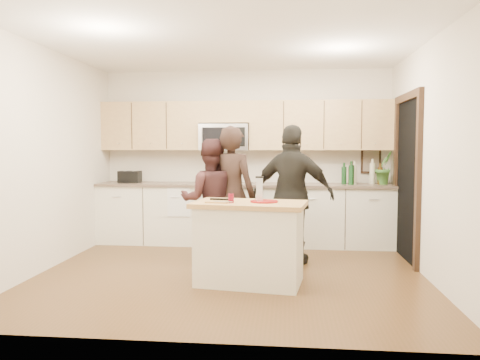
# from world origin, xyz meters

# --- Properties ---
(floor) EXTENTS (4.50, 4.50, 0.00)m
(floor) POSITION_xyz_m (0.00, 0.00, 0.00)
(floor) COLOR #50331B
(floor) RESTS_ON ground
(room_shell) EXTENTS (4.52, 4.02, 2.71)m
(room_shell) POSITION_xyz_m (0.00, 0.00, 1.73)
(room_shell) COLOR beige
(room_shell) RESTS_ON ground
(back_cabinetry) EXTENTS (4.50, 0.66, 0.94)m
(back_cabinetry) POSITION_xyz_m (0.00, 1.69, 0.47)
(back_cabinetry) COLOR silver
(back_cabinetry) RESTS_ON ground
(upper_cabinetry) EXTENTS (4.50, 0.33, 0.75)m
(upper_cabinetry) POSITION_xyz_m (0.03, 1.83, 1.84)
(upper_cabinetry) COLOR tan
(upper_cabinetry) RESTS_ON ground
(microwave) EXTENTS (0.76, 0.41, 0.40)m
(microwave) POSITION_xyz_m (-0.31, 1.80, 1.65)
(microwave) COLOR silver
(microwave) RESTS_ON ground
(doorway) EXTENTS (0.06, 1.25, 2.20)m
(doorway) POSITION_xyz_m (2.23, 0.90, 1.16)
(doorway) COLOR black
(doorway) RESTS_ON ground
(framed_picture) EXTENTS (0.30, 0.03, 0.38)m
(framed_picture) POSITION_xyz_m (1.95, 1.98, 1.28)
(framed_picture) COLOR black
(framed_picture) RESTS_ON ground
(dish_towel) EXTENTS (0.34, 0.60, 0.48)m
(dish_towel) POSITION_xyz_m (-0.95, 1.50, 0.80)
(dish_towel) COLOR white
(dish_towel) RESTS_ON ground
(island) EXTENTS (1.29, 0.86, 0.90)m
(island) POSITION_xyz_m (0.25, -0.39, 0.45)
(island) COLOR silver
(island) RESTS_ON ground
(red_plate) EXTENTS (0.30, 0.30, 0.02)m
(red_plate) POSITION_xyz_m (0.41, -0.39, 0.91)
(red_plate) COLOR maroon
(red_plate) RESTS_ON island
(box_grater) EXTENTS (0.09, 0.06, 0.26)m
(box_grater) POSITION_xyz_m (0.36, -0.35, 1.05)
(box_grater) COLOR silver
(box_grater) RESTS_ON red_plate
(drink_glass) EXTENTS (0.06, 0.06, 0.10)m
(drink_glass) POSITION_xyz_m (0.06, -0.48, 0.95)
(drink_glass) COLOR maroon
(drink_glass) RESTS_ON island
(cutting_board) EXTENTS (0.27, 0.22, 0.02)m
(cutting_board) POSITION_xyz_m (-0.08, -0.48, 0.91)
(cutting_board) COLOR tan
(cutting_board) RESTS_ON island
(tongs) EXTENTS (0.24, 0.06, 0.02)m
(tongs) POSITION_xyz_m (-0.06, -0.40, 0.93)
(tongs) COLOR black
(tongs) RESTS_ON cutting_board
(knife) EXTENTS (0.20, 0.05, 0.01)m
(knife) POSITION_xyz_m (-0.01, -0.56, 0.92)
(knife) COLOR silver
(knife) RESTS_ON cutting_board
(toaster) EXTENTS (0.33, 0.22, 0.19)m
(toaster) POSITION_xyz_m (-1.79, 1.67, 1.03)
(toaster) COLOR black
(toaster) RESTS_ON back_cabinetry
(bottle_cluster) EXTENTS (0.61, 0.29, 0.37)m
(bottle_cluster) POSITION_xyz_m (1.74, 1.70, 1.11)
(bottle_cluster) COLOR black
(bottle_cluster) RESTS_ON back_cabinetry
(orchid) EXTENTS (0.36, 0.35, 0.51)m
(orchid) POSITION_xyz_m (2.10, 1.72, 1.19)
(orchid) COLOR #3D722D
(orchid) RESTS_ON back_cabinetry
(woman_left) EXTENTS (0.75, 0.62, 1.77)m
(woman_left) POSITION_xyz_m (-0.05, 0.56, 0.88)
(woman_left) COLOR black
(woman_left) RESTS_ON ground
(woman_center) EXTENTS (0.84, 0.69, 1.60)m
(woman_center) POSITION_xyz_m (-0.34, 0.56, 0.80)
(woman_center) COLOR #331919
(woman_center) RESTS_ON ground
(woman_right) EXTENTS (1.12, 0.68, 1.78)m
(woman_right) POSITION_xyz_m (0.73, 0.50, 0.89)
(woman_right) COLOR black
(woman_right) RESTS_ON ground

